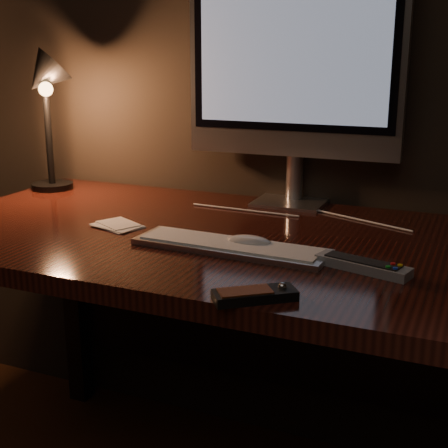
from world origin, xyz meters
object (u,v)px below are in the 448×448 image
at_px(keyboard, 230,246).
at_px(desk_lamp, 45,96).
at_px(mouse, 249,244).
at_px(media_remote, 255,295).
at_px(monitor, 293,70).
at_px(tv_remote, 363,265).
at_px(desk, 267,282).

height_order(keyboard, desk_lamp, desk_lamp).
relative_size(mouse, media_remote, 0.70).
relative_size(mouse, desk_lamp, 0.24).
xyz_separation_m(monitor, mouse, (0.04, -0.41, -0.34)).
bearing_deg(media_remote, mouse, 75.57).
xyz_separation_m(keyboard, tv_remote, (0.28, -0.02, 0.00)).
distance_m(keyboard, mouse, 0.04).
height_order(desk, monitor, monitor).
bearing_deg(mouse, desk, 91.75).
distance_m(desk, mouse, 0.20).
bearing_deg(mouse, keyboard, -144.85).
height_order(mouse, tv_remote, tv_remote).
distance_m(monitor, mouse, 0.53).
distance_m(mouse, tv_remote, 0.25).
bearing_deg(media_remote, desk, 68.80).
bearing_deg(mouse, desk_lamp, 157.64).
xyz_separation_m(monitor, desk_lamp, (-0.68, -0.13, -0.08)).
relative_size(desk, media_remote, 11.37).
bearing_deg(tv_remote, monitor, 137.19).
bearing_deg(tv_remote, media_remote, -107.41).
bearing_deg(desk, tv_remote, -37.15).
relative_size(monitor, mouse, 6.04).
xyz_separation_m(monitor, keyboard, (0.01, -0.43, -0.34)).
bearing_deg(mouse, tv_remote, -11.87).
bearing_deg(tv_remote, keyboard, -169.29).
bearing_deg(desk_lamp, media_remote, -16.99).
distance_m(desk, tv_remote, 0.35).
bearing_deg(tv_remote, mouse, -175.34).
distance_m(monitor, tv_remote, 0.63).
bearing_deg(keyboard, mouse, 38.94).
bearing_deg(desk, desk_lamp, 169.98).
height_order(monitor, tv_remote, monitor).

